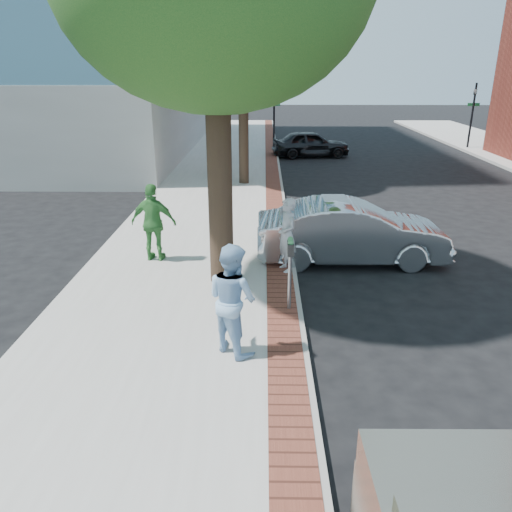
{
  "coord_description": "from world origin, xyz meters",
  "views": [
    {
      "loc": [
        0.32,
        -8.41,
        4.64
      ],
      "look_at": [
        0.18,
        0.65,
        1.2
      ],
      "focal_mm": 35.0,
      "sensor_mm": 36.0,
      "label": 1
    }
  ],
  "objects_px": {
    "parking_meter": "(290,259)",
    "bg_car": "(311,144)",
    "person_green": "(154,223)",
    "sedan_silver": "(351,232)",
    "person_gray": "(287,235)",
    "person_officer": "(232,299)"
  },
  "relations": [
    {
      "from": "person_officer",
      "to": "sedan_silver",
      "type": "height_order",
      "value": "person_officer"
    },
    {
      "from": "person_green",
      "to": "sedan_silver",
      "type": "height_order",
      "value": "person_green"
    },
    {
      "from": "person_gray",
      "to": "person_green",
      "type": "height_order",
      "value": "person_green"
    },
    {
      "from": "parking_meter",
      "to": "bg_car",
      "type": "bearing_deg",
      "value": 83.81
    },
    {
      "from": "person_green",
      "to": "bg_car",
      "type": "distance_m",
      "value": 16.99
    },
    {
      "from": "person_gray",
      "to": "sedan_silver",
      "type": "bearing_deg",
      "value": 100.17
    },
    {
      "from": "person_green",
      "to": "sedan_silver",
      "type": "xyz_separation_m",
      "value": [
        4.87,
        0.34,
        -0.33
      ]
    },
    {
      "from": "person_gray",
      "to": "bg_car",
      "type": "height_order",
      "value": "person_gray"
    },
    {
      "from": "person_green",
      "to": "person_gray",
      "type": "bearing_deg",
      "value": 175.68
    },
    {
      "from": "person_gray",
      "to": "person_officer",
      "type": "xyz_separation_m",
      "value": [
        -1.04,
        -3.54,
        0.07
      ]
    },
    {
      "from": "parking_meter",
      "to": "bg_car",
      "type": "relative_size",
      "value": 0.35
    },
    {
      "from": "person_green",
      "to": "sedan_silver",
      "type": "distance_m",
      "value": 4.89
    },
    {
      "from": "person_green",
      "to": "sedan_silver",
      "type": "bearing_deg",
      "value": -168.82
    },
    {
      "from": "person_gray",
      "to": "bg_car",
      "type": "bearing_deg",
      "value": 152.45
    },
    {
      "from": "person_officer",
      "to": "bg_car",
      "type": "relative_size",
      "value": 0.45
    },
    {
      "from": "person_gray",
      "to": "person_officer",
      "type": "bearing_deg",
      "value": -37.17
    },
    {
      "from": "person_gray",
      "to": "person_green",
      "type": "relative_size",
      "value": 0.91
    },
    {
      "from": "sedan_silver",
      "to": "bg_car",
      "type": "bearing_deg",
      "value": -2.2
    },
    {
      "from": "parking_meter",
      "to": "person_officer",
      "type": "xyz_separation_m",
      "value": [
        -1.02,
        -1.54,
        -0.11
      ]
    },
    {
      "from": "person_officer",
      "to": "sedan_silver",
      "type": "xyz_separation_m",
      "value": [
        2.7,
        4.53,
        -0.32
      ]
    },
    {
      "from": "person_officer",
      "to": "bg_car",
      "type": "height_order",
      "value": "person_officer"
    },
    {
      "from": "sedan_silver",
      "to": "parking_meter",
      "type": "bearing_deg",
      "value": 149.66
    }
  ]
}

